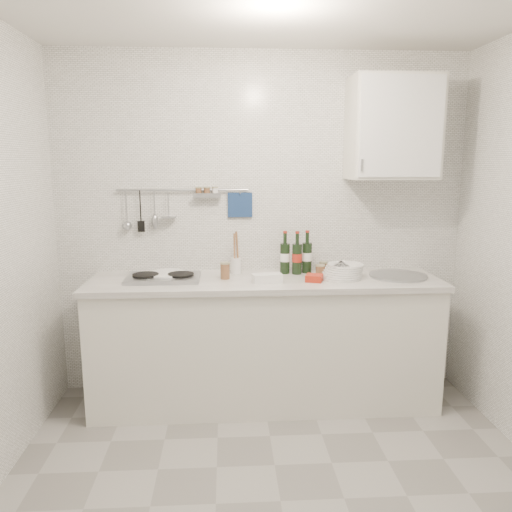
{
  "coord_description": "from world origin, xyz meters",
  "views": [
    {
      "loc": [
        -0.27,
        -2.28,
        1.72
      ],
      "look_at": [
        -0.07,
        0.9,
        1.12
      ],
      "focal_mm": 35.0,
      "sensor_mm": 36.0,
      "label": 1
    }
  ],
  "objects_px": {
    "wall_cabinet": "(393,128)",
    "plate_stack_hob": "(165,275)",
    "utensil_crock": "(236,264)",
    "plate_stack_sink": "(343,271)",
    "wine_bottles": "(296,252)"
  },
  "relations": [
    {
      "from": "plate_stack_sink",
      "to": "wine_bottles",
      "type": "height_order",
      "value": "wine_bottles"
    },
    {
      "from": "wall_cabinet",
      "to": "plate_stack_hob",
      "type": "distance_m",
      "value": 1.89
    },
    {
      "from": "wall_cabinet",
      "to": "plate_stack_hob",
      "type": "height_order",
      "value": "wall_cabinet"
    },
    {
      "from": "wall_cabinet",
      "to": "utensil_crock",
      "type": "distance_m",
      "value": 1.46
    },
    {
      "from": "wall_cabinet",
      "to": "utensil_crock",
      "type": "height_order",
      "value": "wall_cabinet"
    },
    {
      "from": "plate_stack_sink",
      "to": "wine_bottles",
      "type": "bearing_deg",
      "value": 152.05
    },
    {
      "from": "wall_cabinet",
      "to": "utensil_crock",
      "type": "relative_size",
      "value": 2.25
    },
    {
      "from": "plate_stack_hob",
      "to": "wine_bottles",
      "type": "relative_size",
      "value": 0.94
    },
    {
      "from": "wall_cabinet",
      "to": "plate_stack_sink",
      "type": "height_order",
      "value": "wall_cabinet"
    },
    {
      "from": "plate_stack_hob",
      "to": "utensil_crock",
      "type": "relative_size",
      "value": 0.94
    },
    {
      "from": "plate_stack_hob",
      "to": "wine_bottles",
      "type": "bearing_deg",
      "value": 6.37
    },
    {
      "from": "utensil_crock",
      "to": "wall_cabinet",
      "type": "bearing_deg",
      "value": -2.71
    },
    {
      "from": "plate_stack_sink",
      "to": "plate_stack_hob",
      "type": "bearing_deg",
      "value": 177.31
    },
    {
      "from": "plate_stack_hob",
      "to": "utensil_crock",
      "type": "bearing_deg",
      "value": 14.06
    },
    {
      "from": "wall_cabinet",
      "to": "plate_stack_hob",
      "type": "xyz_separation_m",
      "value": [
        -1.59,
        -0.07,
        -1.01
      ]
    }
  ]
}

